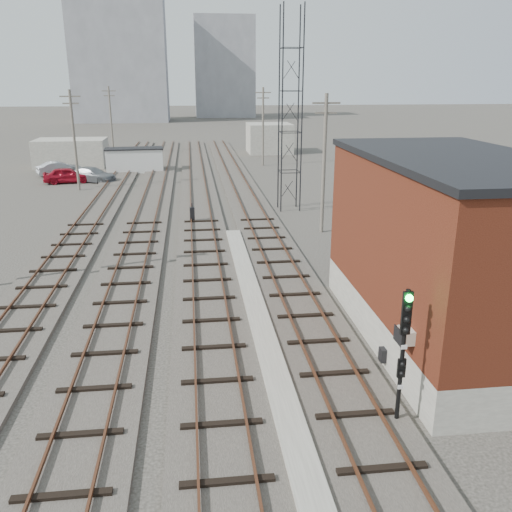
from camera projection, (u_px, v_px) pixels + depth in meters
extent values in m
plane|color=#282621|center=(208.00, 164.00, 66.04)|extent=(320.00, 320.00, 0.00)
cube|color=#332D28|center=(246.00, 198.00, 46.47)|extent=(3.20, 90.00, 0.20)
cube|color=#4C2816|center=(238.00, 196.00, 46.32)|extent=(0.07, 90.00, 0.12)
cube|color=#4C2816|center=(254.00, 196.00, 46.48)|extent=(0.07, 90.00, 0.12)
cube|color=#332D28|center=(199.00, 200.00, 46.02)|extent=(3.20, 90.00, 0.20)
cube|color=#4C2816|center=(191.00, 197.00, 45.86)|extent=(0.07, 90.00, 0.12)
cube|color=#4C2816|center=(208.00, 197.00, 46.03)|extent=(0.07, 90.00, 0.12)
cube|color=#332D28|center=(151.00, 201.00, 45.56)|extent=(3.20, 90.00, 0.20)
cube|color=#4C2816|center=(143.00, 198.00, 45.41)|extent=(0.07, 90.00, 0.12)
cube|color=#4C2816|center=(160.00, 198.00, 45.57)|extent=(0.07, 90.00, 0.12)
cube|color=#332D28|center=(103.00, 202.00, 45.11)|extent=(3.20, 90.00, 0.20)
cube|color=#4C2816|center=(94.00, 199.00, 44.95)|extent=(0.07, 90.00, 0.12)
cube|color=#4C2816|center=(111.00, 199.00, 45.12)|extent=(0.07, 90.00, 0.12)
cube|color=gray|center=(259.00, 322.00, 22.64)|extent=(0.90, 28.00, 0.26)
cube|color=gray|center=(442.00, 320.00, 21.35)|extent=(6.00, 12.00, 1.50)
cube|color=#602716|center=(451.00, 235.00, 20.27)|extent=(6.00, 12.00, 5.50)
cube|color=black|center=(460.00, 159.00, 19.39)|extent=(6.20, 12.20, 0.25)
cube|color=beige|center=(405.00, 336.00, 16.75)|extent=(0.45, 0.62, 0.45)
cube|color=black|center=(383.00, 355.00, 19.19)|extent=(0.20, 0.35, 0.50)
cylinder|color=black|center=(282.00, 112.00, 39.95)|extent=(0.10, 0.10, 15.00)
cylinder|color=black|center=(302.00, 112.00, 40.12)|extent=(0.10, 0.10, 15.00)
cylinder|color=black|center=(279.00, 111.00, 41.37)|extent=(0.10, 0.10, 15.00)
cylinder|color=black|center=(298.00, 111.00, 41.54)|extent=(0.10, 0.10, 15.00)
cylinder|color=#595147|center=(74.00, 141.00, 49.06)|extent=(0.24, 0.24, 9.00)
cube|color=#595147|center=(70.00, 96.00, 47.86)|extent=(1.80, 0.12, 0.12)
cube|color=#595147|center=(71.00, 103.00, 48.04)|extent=(1.40, 0.12, 0.12)
cylinder|color=#595147|center=(111.00, 121.00, 72.66)|extent=(0.24, 0.24, 9.00)
cube|color=#595147|center=(109.00, 91.00, 71.46)|extent=(1.80, 0.12, 0.12)
cube|color=#595147|center=(109.00, 96.00, 71.64)|extent=(1.40, 0.12, 0.12)
cylinder|color=#595147|center=(324.00, 165.00, 35.18)|extent=(0.24, 0.24, 9.00)
cube|color=#595147|center=(326.00, 103.00, 33.97)|extent=(1.80, 0.12, 0.12)
cube|color=#595147|center=(326.00, 113.00, 34.16)|extent=(1.40, 0.12, 0.12)
cylinder|color=#595147|center=(263.00, 127.00, 63.50)|extent=(0.24, 0.24, 9.00)
cube|color=#595147|center=(263.00, 93.00, 62.29)|extent=(1.80, 0.12, 0.12)
cube|color=#595147|center=(263.00, 98.00, 62.48)|extent=(1.40, 0.12, 0.12)
cube|color=gray|center=(120.00, 57.00, 130.14)|extent=(22.00, 14.00, 30.00)
cube|color=gray|center=(224.00, 68.00, 147.89)|extent=(16.00, 12.00, 26.00)
cube|color=gray|center=(72.00, 153.00, 63.72)|extent=(8.00, 5.00, 3.20)
cube|color=gray|center=(269.00, 138.00, 75.89)|extent=(6.00, 6.00, 4.00)
cube|color=gray|center=(396.00, 422.00, 16.17)|extent=(0.40, 0.40, 0.10)
cylinder|color=black|center=(402.00, 359.00, 15.52)|extent=(0.13, 0.13, 4.31)
cube|color=black|center=(407.00, 313.00, 15.05)|extent=(0.28, 0.10, 1.29)
sphere|color=#0CE533|center=(409.00, 298.00, 14.81)|extent=(0.22, 0.22, 0.22)
sphere|color=black|center=(408.00, 309.00, 14.91)|extent=(0.22, 0.22, 0.22)
sphere|color=black|center=(407.00, 320.00, 15.01)|extent=(0.22, 0.22, 0.22)
sphere|color=black|center=(406.00, 330.00, 15.11)|extent=(0.22, 0.22, 0.22)
cube|color=black|center=(401.00, 368.00, 15.58)|extent=(0.24, 0.09, 0.59)
cube|color=white|center=(404.00, 347.00, 15.31)|extent=(0.17, 0.02, 0.13)
cube|color=white|center=(400.00, 387.00, 15.71)|extent=(0.17, 0.02, 0.13)
cube|color=black|center=(192.00, 215.00, 38.54)|extent=(0.35, 0.35, 1.08)
cylinder|color=black|center=(192.00, 205.00, 38.32)|extent=(0.09, 0.09, 0.32)
cube|color=silver|center=(135.00, 160.00, 60.09)|extent=(6.28, 3.00, 2.54)
cube|color=black|center=(134.00, 148.00, 59.68)|extent=(6.49, 3.22, 0.12)
imported|color=maroon|center=(67.00, 175.00, 53.78)|extent=(4.83, 2.64, 1.56)
imported|color=#9FA3A7|center=(60.00, 169.00, 57.82)|extent=(4.87, 3.43, 1.52)
imported|color=slate|center=(92.00, 175.00, 54.36)|extent=(5.41, 3.95, 1.46)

